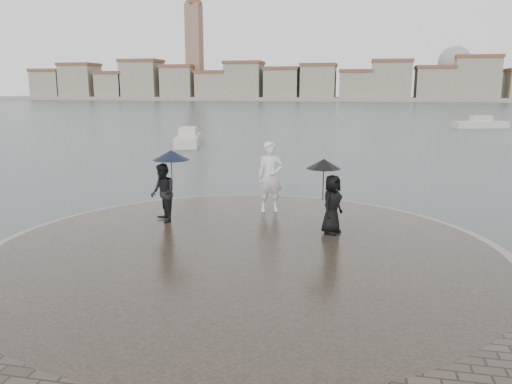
# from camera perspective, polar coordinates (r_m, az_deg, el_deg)

# --- Properties ---
(ground) EXTENTS (400.00, 400.00, 0.00)m
(ground) POSITION_cam_1_polar(r_m,az_deg,el_deg) (9.03, -6.56, -15.27)
(ground) COLOR #2B3835
(ground) RESTS_ON ground
(kerb_ring) EXTENTS (12.50, 12.50, 0.32)m
(kerb_ring) POSITION_cam_1_polar(r_m,az_deg,el_deg) (12.07, -1.29, -7.25)
(kerb_ring) COLOR gray
(kerb_ring) RESTS_ON ground
(quay_tip) EXTENTS (11.90, 11.90, 0.36)m
(quay_tip) POSITION_cam_1_polar(r_m,az_deg,el_deg) (12.06, -1.29, -7.15)
(quay_tip) COLOR #2D261E
(quay_tip) RESTS_ON ground
(statue) EXTENTS (0.91, 0.74, 2.15)m
(statue) POSITION_cam_1_polar(r_m,az_deg,el_deg) (15.22, 1.63, 1.72)
(statue) COLOR silver
(statue) RESTS_ON quay_tip
(visitor_left) EXTENTS (1.28, 1.14, 2.04)m
(visitor_left) POSITION_cam_1_polar(r_m,az_deg,el_deg) (14.29, -10.36, 1.04)
(visitor_left) COLOR black
(visitor_left) RESTS_ON quay_tip
(visitor_right) EXTENTS (1.09, 1.00, 1.95)m
(visitor_right) POSITION_cam_1_polar(r_m,az_deg,el_deg) (13.07, 8.43, -0.15)
(visitor_right) COLOR black
(visitor_right) RESTS_ON quay_tip
(far_skyline) EXTENTS (260.00, 20.00, 37.00)m
(far_skyline) POSITION_cam_1_polar(r_m,az_deg,el_deg) (168.56, 9.14, 12.14)
(far_skyline) COLOR gray
(far_skyline) RESTS_ON ground
(boats) EXTENTS (37.96, 26.06, 1.50)m
(boats) POSITION_cam_1_polar(r_m,az_deg,el_deg) (48.42, 20.54, 6.63)
(boats) COLOR beige
(boats) RESTS_ON ground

